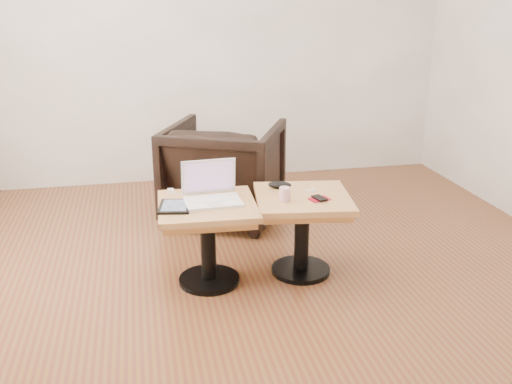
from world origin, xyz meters
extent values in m
cube|color=brown|center=(0.00, 0.00, 0.00)|extent=(4.50, 4.50, 0.01)
cube|color=#B8AA9E|center=(0.00, 2.25, 1.35)|extent=(4.50, 0.02, 2.70)
cylinder|color=black|center=(-0.31, 0.09, 0.02)|extent=(0.38, 0.38, 0.03)
cylinder|color=black|center=(-0.31, 0.09, 0.26)|extent=(0.10, 0.10, 0.46)
cube|color=olive|center=(-0.31, 0.09, 0.47)|extent=(0.56, 0.56, 0.04)
cube|color=#B16739|center=(-0.31, 0.09, 0.51)|extent=(0.61, 0.61, 0.04)
cylinder|color=black|center=(0.29, 0.10, 0.02)|extent=(0.38, 0.38, 0.03)
cylinder|color=black|center=(0.29, 0.10, 0.26)|extent=(0.10, 0.10, 0.46)
cube|color=olive|center=(0.29, 0.10, 0.47)|extent=(0.61, 0.61, 0.04)
cube|color=#B16739|center=(0.29, 0.10, 0.51)|extent=(0.66, 0.66, 0.04)
cube|color=white|center=(-0.28, 0.08, 0.54)|extent=(0.35, 0.25, 0.02)
cube|color=silver|center=(-0.28, 0.12, 0.55)|extent=(0.28, 0.13, 0.00)
cube|color=silver|center=(-0.27, 0.02, 0.55)|extent=(0.09, 0.07, 0.00)
cube|color=white|center=(-0.29, 0.22, 0.66)|extent=(0.34, 0.06, 0.22)
cube|color=#964C3C|center=(-0.29, 0.22, 0.66)|extent=(0.30, 0.04, 0.19)
cube|color=black|center=(-0.51, 0.05, 0.54)|extent=(0.22, 0.26, 0.02)
cube|color=#191E38|center=(-0.51, 0.05, 0.55)|extent=(0.18, 0.21, 0.00)
cube|color=white|center=(-0.51, 0.33, 0.54)|extent=(0.04, 0.04, 0.02)
ellipsoid|color=black|center=(0.18, 0.27, 0.55)|extent=(0.17, 0.11, 0.05)
cylinder|color=pink|center=(0.15, 0.03, 0.57)|extent=(0.08, 0.08, 0.09)
sphere|color=white|center=(0.36, 0.17, 0.54)|extent=(0.01, 0.01, 0.01)
sphere|color=white|center=(0.38, 0.18, 0.54)|extent=(0.01, 0.01, 0.01)
sphere|color=white|center=(0.34, 0.19, 0.54)|extent=(0.01, 0.01, 0.01)
sphere|color=white|center=(0.39, 0.16, 0.54)|extent=(0.01, 0.01, 0.01)
sphere|color=white|center=(0.34, 0.15, 0.54)|extent=(0.01, 0.01, 0.01)
sphere|color=white|center=(0.36, 0.14, 0.54)|extent=(0.01, 0.01, 0.01)
cylinder|color=white|center=(0.36, 0.17, 0.53)|extent=(0.07, 0.04, 0.00)
cube|color=maroon|center=(0.37, 0.01, 0.53)|extent=(0.14, 0.11, 0.01)
cube|color=black|center=(0.37, 0.01, 0.54)|extent=(0.08, 0.12, 0.01)
imported|color=black|center=(-0.04, 1.16, 0.39)|extent=(1.12, 1.13, 0.78)
camera|label=1|loc=(-0.69, -3.11, 1.72)|focal=40.00mm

